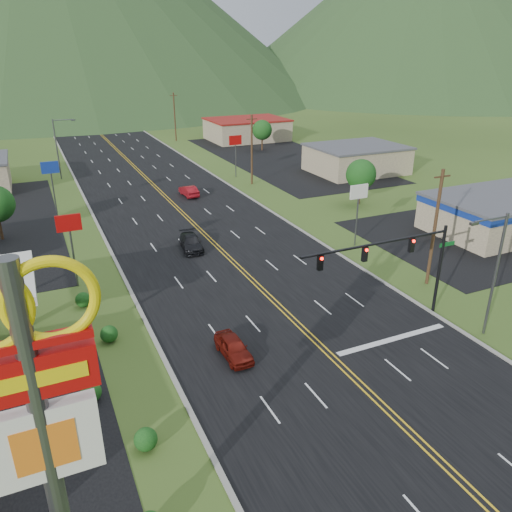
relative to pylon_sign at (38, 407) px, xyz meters
name	(u,v)px	position (x,y,z in m)	size (l,w,h in m)	color
ground	(473,493)	(17.00, -2.00, -9.30)	(500.00, 500.00, 0.00)	#344C1B
road	(473,493)	(17.00, -2.00, -9.30)	(20.00, 460.00, 0.04)	black
pylon_sign	(38,407)	(0.00, 0.00, 0.00)	(4.32, 0.60, 14.00)	#59595E
traffic_signal	(399,256)	(23.48, 12.00, -3.97)	(13.10, 0.43, 7.00)	black
streetlight_east	(493,268)	(28.18, 8.00, -4.12)	(3.28, 0.25, 9.00)	#59595E
streetlight_west	(59,145)	(5.32, 68.00, -4.12)	(3.28, 0.25, 9.00)	#59595E
building_east_near	(502,211)	(47.00, 23.00, -7.03)	(15.40, 10.40, 4.10)	beige
building_east_mid	(356,159)	(49.00, 53.00, -7.14)	(14.40, 11.40, 4.30)	beige
building_east_far	(247,129)	(45.00, 88.00, -7.04)	(16.40, 12.40, 4.50)	beige
pole_sign_west_a	(70,230)	(3.00, 28.00, -4.25)	(2.00, 0.18, 6.40)	#59595E
pole_sign_west_b	(51,173)	(3.00, 50.00, -4.25)	(2.00, 0.18, 6.40)	#59595E
pole_sign_east_a	(358,198)	(30.00, 26.00, -4.25)	(2.00, 0.18, 6.40)	#59595E
pole_sign_east_b	(235,144)	(30.00, 58.00, -4.25)	(2.00, 0.18, 6.40)	#59595E
tree_east_a	(361,174)	(39.00, 38.00, -5.41)	(3.84, 3.84, 5.82)	#382314
tree_east_b	(262,130)	(43.00, 76.00, -5.41)	(3.84, 3.84, 5.82)	#382314
utility_pole_a	(435,227)	(30.50, 16.00, -4.17)	(1.60, 0.28, 10.00)	#382314
utility_pole_b	(252,149)	(30.50, 53.00, -4.17)	(1.60, 0.28, 10.00)	#382314
utility_pole_c	(175,117)	(30.50, 93.00, -4.17)	(1.60, 0.28, 10.00)	#382314
utility_pole_d	(135,100)	(30.50, 133.00, -4.17)	(1.60, 0.28, 10.00)	#382314
mountain_ne	(422,5)	(164.84, 174.19, 25.70)	(180.00, 180.00, 70.00)	#233B1A
car_red_near	(234,348)	(11.14, 12.72, -8.63)	(1.57, 3.90, 1.33)	#62120A
car_dark_mid	(191,243)	(14.40, 31.98, -8.62)	(1.91, 4.71, 1.37)	black
car_red_far	(189,191)	(20.02, 50.63, -8.59)	(1.51, 4.33, 1.43)	maroon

